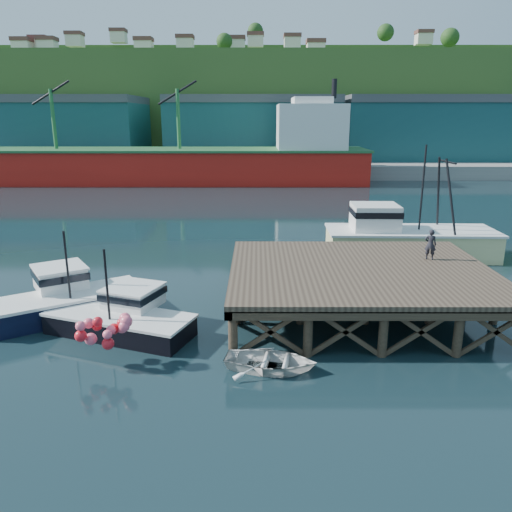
{
  "coord_description": "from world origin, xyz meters",
  "views": [
    {
      "loc": [
        0.72,
        -22.11,
        8.85
      ],
      "look_at": [
        0.66,
        2.0,
        2.11
      ],
      "focal_mm": 35.0,
      "sensor_mm": 36.0,
      "label": 1
    }
  ],
  "objects_px": {
    "dinghy": "(271,361)",
    "dockworker": "(430,244)",
    "boat_black": "(123,316)",
    "trawler": "(407,235)",
    "boat_navy": "(66,297)"
  },
  "relations": [
    {
      "from": "dinghy",
      "to": "dockworker",
      "type": "xyz_separation_m",
      "value": [
        7.93,
        7.18,
        2.53
      ]
    },
    {
      "from": "boat_black",
      "to": "dinghy",
      "type": "relative_size",
      "value": 2.0
    },
    {
      "from": "trawler",
      "to": "dockworker",
      "type": "xyz_separation_m",
      "value": [
        -1.31,
        -8.02,
        1.39
      ]
    },
    {
      "from": "boat_navy",
      "to": "boat_black",
      "type": "height_order",
      "value": "boat_navy"
    },
    {
      "from": "boat_navy",
      "to": "dinghy",
      "type": "xyz_separation_m",
      "value": [
        9.3,
        -5.27,
        -0.49
      ]
    },
    {
      "from": "boat_navy",
      "to": "dinghy",
      "type": "height_order",
      "value": "boat_navy"
    },
    {
      "from": "boat_navy",
      "to": "boat_black",
      "type": "relative_size",
      "value": 1.03
    },
    {
      "from": "boat_navy",
      "to": "trawler",
      "type": "bearing_deg",
      "value": -4.71
    },
    {
      "from": "boat_black",
      "to": "dockworker",
      "type": "bearing_deg",
      "value": 35.73
    },
    {
      "from": "dinghy",
      "to": "dockworker",
      "type": "distance_m",
      "value": 10.99
    },
    {
      "from": "boat_navy",
      "to": "dockworker",
      "type": "bearing_deg",
      "value": -26.55
    },
    {
      "from": "boat_black",
      "to": "trawler",
      "type": "relative_size",
      "value": 0.62
    },
    {
      "from": "trawler",
      "to": "dinghy",
      "type": "height_order",
      "value": "trawler"
    },
    {
      "from": "trawler",
      "to": "dinghy",
      "type": "xyz_separation_m",
      "value": [
        -9.25,
        -15.2,
        -1.14
      ]
    },
    {
      "from": "dinghy",
      "to": "dockworker",
      "type": "bearing_deg",
      "value": -37.59
    }
  ]
}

